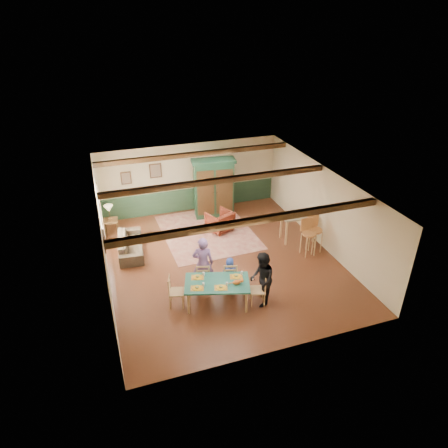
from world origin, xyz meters
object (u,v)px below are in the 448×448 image
object	(u,v)px
armoire	(214,188)
bar_stool_right	(315,234)
counter_table	(297,227)
dining_chair_end_left	(176,291)
dining_chair_far_right	(230,275)
table_lamp	(109,213)
person_man	(203,263)
dining_chair_end_right	(258,289)
armchair	(220,221)
sofa	(131,244)
bar_stool_left	(309,238)
cat	(237,282)
dining_table	(217,293)
end_table	(111,228)
dining_chair_far_left	(203,276)
person_woman	(262,279)
person_child	(230,273)

from	to	relation	value
armoire	bar_stool_right	size ratio (longest dim) A/B	1.79
armoire	counter_table	size ratio (longest dim) A/B	1.97
dining_chair_end_left	dining_chair_far_right	bearing A→B (deg)	-65.08
armoire	counter_table	bearing A→B (deg)	-43.49
table_lamp	person_man	bearing A→B (deg)	-60.28
armoire	bar_stool_right	bearing A→B (deg)	-48.95
dining_chair_end_right	armchair	world-z (taller)	dining_chair_end_right
counter_table	sofa	bearing A→B (deg)	169.38
dining_chair_end_right	bar_stool_left	world-z (taller)	bar_stool_left
dining_chair_far_right	cat	world-z (taller)	dining_chair_far_right
armoire	sofa	distance (m)	3.88
dining_chair_far_right	bar_stool_left	bearing A→B (deg)	-146.76
dining_chair_end_left	table_lamp	world-z (taller)	table_lamp
dining_chair_end_left	dining_table	bearing A→B (deg)	-90.00
dining_table	end_table	distance (m)	5.33
bar_stool_left	dining_chair_far_left	bearing A→B (deg)	-174.02
dining_chair_far_right	person_man	world-z (taller)	person_man
dining_chair_end_right	person_woman	world-z (taller)	person_woman
dining_chair_far_right	dining_chair_end_right	distance (m)	0.99
dining_chair_far_left	counter_table	size ratio (longest dim) A/B	0.78
bar_stool_left	armchair	bearing A→B (deg)	127.64
person_man	bar_stool_left	size ratio (longest dim) A/B	1.31
dining_table	bar_stool_left	size ratio (longest dim) A/B	1.36
person_woman	cat	world-z (taller)	person_woman
dining_table	bar_stool_right	bearing A→B (deg)	21.94
person_woman	counter_table	distance (m)	3.75
armoire	armchair	world-z (taller)	armoire
person_woman	person_child	xyz separation A→B (m)	(-0.55, 0.96, -0.31)
table_lamp	bar_stool_right	xyz separation A→B (m)	(6.23, -3.21, -0.26)
dining_table	table_lamp	xyz separation A→B (m)	(-2.39, 4.76, 0.54)
armoire	sofa	bearing A→B (deg)	-146.36
armchair	table_lamp	distance (m)	3.87
dining_chair_far_left	person_woman	distance (m)	1.74
dining_table	dining_chair_far_left	size ratio (longest dim) A/B	1.89
dining_chair_far_right	armoire	xyz separation A→B (m)	(0.95, 4.55, 0.69)
dining_table	dining_chair_end_right	xyz separation A→B (m)	(1.05, -0.31, 0.09)
cat	dining_chair_end_right	bearing A→B (deg)	9.46
dining_chair_end_left	cat	bearing A→B (deg)	-93.37
armoire	dining_chair_end_right	bearing A→B (deg)	-87.19
end_table	table_lamp	bearing A→B (deg)	0.00
bar_stool_right	sofa	bearing A→B (deg)	158.16
dining_chair_end_left	dining_chair_end_right	world-z (taller)	same
dining_chair_far_right	bar_stool_left	distance (m)	3.13
counter_table	bar_stool_right	xyz separation A→B (m)	(0.17, -0.85, 0.15)
dining_chair_far_left	sofa	world-z (taller)	dining_chair_far_left
dining_chair_end_right	person_woman	distance (m)	0.35
person_man	sofa	size ratio (longest dim) A/B	0.85
dining_chair_far_left	dining_chair_end_right	distance (m)	1.62
table_lamp	bar_stool_right	world-z (taller)	bar_stool_right
end_table	dining_table	bearing A→B (deg)	-63.38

